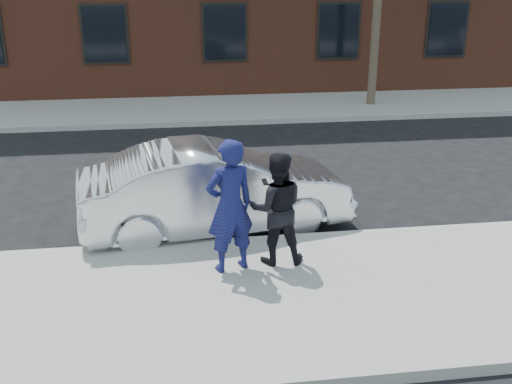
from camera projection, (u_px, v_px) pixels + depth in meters
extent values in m
plane|color=black|center=(307.00, 293.00, 8.09)|extent=(100.00, 100.00, 0.00)
cube|color=gray|center=(311.00, 298.00, 7.83)|extent=(50.00, 3.50, 0.15)
cube|color=#999691|center=(286.00, 240.00, 9.51)|extent=(50.00, 0.10, 0.15)
cube|color=gray|center=(228.00, 109.00, 18.51)|extent=(50.00, 3.50, 0.15)
cube|color=#999691|center=(234.00, 122.00, 16.84)|extent=(50.00, 0.10, 0.15)
cube|color=black|center=(339.00, 31.00, 19.85)|extent=(1.30, 0.06, 1.70)
cylinder|color=#3D2F24|center=(375.00, 35.00, 18.11)|extent=(0.26, 0.26, 4.20)
imported|color=silver|center=(216.00, 188.00, 9.84)|extent=(4.61, 2.17, 1.46)
imported|color=navy|center=(230.00, 206.00, 8.11)|extent=(0.80, 0.65, 1.89)
cube|color=black|center=(220.00, 184.00, 8.19)|extent=(0.11, 0.14, 0.08)
imported|color=black|center=(277.00, 208.00, 8.38)|extent=(0.83, 0.66, 1.63)
cube|color=black|center=(265.00, 182.00, 8.42)|extent=(0.08, 0.14, 0.06)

